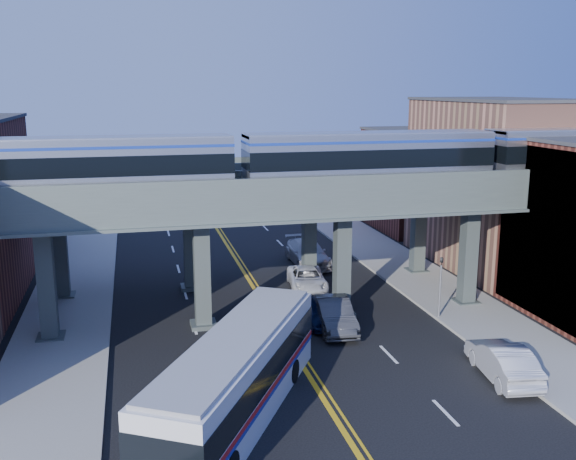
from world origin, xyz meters
name	(u,v)px	position (x,y,z in m)	size (l,w,h in m)	color
ground	(312,382)	(0.00, 0.00, 0.00)	(120.00, 120.00, 0.00)	black
sidewalk_west	(65,324)	(-11.50, 10.00, 0.08)	(5.00, 70.00, 0.16)	gray
sidewalk_east	(443,293)	(11.50, 10.00, 0.08)	(5.00, 70.00, 0.16)	gray
building_east_b	(496,184)	(18.50, 16.00, 6.00)	(8.00, 14.00, 12.00)	#A56A55
building_east_c	(419,180)	(18.50, 29.00, 4.50)	(8.00, 10.00, 9.00)	brown
mural_panel	(549,241)	(14.55, 4.00, 4.75)	(0.10, 9.50, 9.50)	teal
elevated_viaduct_near	(273,209)	(0.00, 8.00, 6.47)	(52.00, 3.60, 7.40)	#3F4948
elevated_viaduct_far	(250,189)	(0.00, 15.00, 6.47)	(52.00, 3.60, 7.40)	#3F4948
transit_train	(369,158)	(5.46, 8.00, 9.11)	(43.43, 2.72, 3.16)	black
stop_sign	(302,321)	(0.30, 3.00, 1.76)	(0.76, 0.09, 2.63)	slate
traffic_signal	(440,280)	(9.20, 6.00, 2.30)	(0.15, 0.18, 4.10)	slate
transit_bus	(237,377)	(-3.79, -2.29, 1.70)	(8.90, 12.54, 3.31)	silver
car_lane_a	(314,311)	(2.07, 7.03, 0.72)	(1.70, 4.23, 1.44)	#11183F
car_lane_b	(334,314)	(2.90, 5.98, 0.84)	(1.77, 5.09, 1.68)	#323235
car_lane_c	(307,279)	(3.38, 13.19, 0.69)	(2.30, 4.98, 1.38)	silver
car_lane_d	(308,253)	(5.00, 18.96, 0.87)	(2.45, 6.03, 1.75)	#B0B0B5
car_parked_curb	(503,361)	(8.50, -1.66, 0.82)	(1.75, 5.01, 1.65)	#B6B6BB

